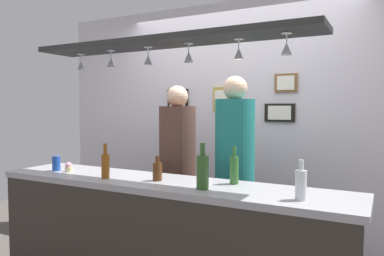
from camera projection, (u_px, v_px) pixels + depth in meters
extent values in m
cube|color=silver|center=(236.00, 126.00, 3.90)|extent=(4.40, 0.06, 2.60)
cube|color=#99999E|center=(163.00, 184.00, 2.64)|extent=(2.70, 0.55, 0.04)
cube|color=black|center=(166.00, 42.00, 2.63)|extent=(2.20, 0.36, 0.04)
cylinder|color=silver|center=(81.00, 54.00, 3.09)|extent=(0.06, 0.06, 0.00)
cylinder|color=silver|center=(81.00, 58.00, 3.09)|extent=(0.01, 0.01, 0.06)
cone|color=silver|center=(81.00, 65.00, 3.10)|extent=(0.07, 0.07, 0.08)
cylinder|color=silver|center=(111.00, 51.00, 2.89)|extent=(0.06, 0.06, 0.00)
cylinder|color=silver|center=(111.00, 54.00, 2.89)|extent=(0.01, 0.01, 0.06)
cone|color=silver|center=(111.00, 63.00, 2.90)|extent=(0.07, 0.07, 0.08)
cylinder|color=silver|center=(148.00, 47.00, 2.73)|extent=(0.06, 0.06, 0.00)
cylinder|color=silver|center=(148.00, 51.00, 2.73)|extent=(0.01, 0.01, 0.06)
cone|color=silver|center=(148.00, 60.00, 2.74)|extent=(0.07, 0.07, 0.08)
cylinder|color=silver|center=(189.00, 44.00, 2.57)|extent=(0.06, 0.06, 0.00)
cylinder|color=silver|center=(189.00, 48.00, 2.57)|extent=(0.01, 0.01, 0.06)
cone|color=silver|center=(189.00, 57.00, 2.58)|extent=(0.07, 0.07, 0.08)
cylinder|color=silver|center=(239.00, 39.00, 2.41)|extent=(0.06, 0.06, 0.00)
cylinder|color=silver|center=(239.00, 44.00, 2.41)|extent=(0.01, 0.01, 0.06)
cone|color=silver|center=(239.00, 54.00, 2.42)|extent=(0.07, 0.07, 0.08)
cylinder|color=silver|center=(287.00, 33.00, 2.21)|extent=(0.06, 0.06, 0.00)
cylinder|color=silver|center=(287.00, 38.00, 2.22)|extent=(0.01, 0.01, 0.06)
cone|color=silver|center=(286.00, 49.00, 2.22)|extent=(0.07, 0.07, 0.08)
cube|color=#2D334C|center=(178.00, 224.00, 3.47)|extent=(0.17, 0.18, 0.80)
cylinder|color=brown|center=(177.00, 144.00, 3.43)|extent=(0.34, 0.34, 0.70)
sphere|color=beige|center=(177.00, 96.00, 3.40)|extent=(0.20, 0.20, 0.20)
cube|color=#2D334C|center=(234.00, 231.00, 3.21)|extent=(0.17, 0.18, 0.84)
cylinder|color=#1E7A75|center=(235.00, 142.00, 3.16)|extent=(0.34, 0.34, 0.73)
sphere|color=beige|center=(235.00, 88.00, 3.14)|extent=(0.21, 0.21, 0.21)
cylinder|color=brown|center=(105.00, 166.00, 2.74)|extent=(0.06, 0.06, 0.18)
cylinder|color=brown|center=(105.00, 149.00, 2.73)|extent=(0.03, 0.03, 0.08)
cylinder|color=#336B2D|center=(234.00, 170.00, 2.53)|extent=(0.06, 0.06, 0.19)
cylinder|color=#336B2D|center=(234.00, 151.00, 2.52)|extent=(0.03, 0.03, 0.07)
cylinder|color=silver|center=(301.00, 185.00, 2.09)|extent=(0.06, 0.06, 0.17)
cylinder|color=silver|center=(301.00, 165.00, 2.08)|extent=(0.03, 0.03, 0.06)
cylinder|color=#2D5623|center=(203.00, 172.00, 2.37)|extent=(0.08, 0.08, 0.22)
cylinder|color=#2D5623|center=(203.00, 149.00, 2.36)|extent=(0.03, 0.03, 0.08)
cylinder|color=#512D14|center=(157.00, 172.00, 2.65)|extent=(0.07, 0.07, 0.13)
cylinder|color=#512D14|center=(157.00, 159.00, 2.64)|extent=(0.03, 0.03, 0.05)
cylinder|color=#1E4CB2|center=(56.00, 163.00, 3.06)|extent=(0.07, 0.07, 0.12)
cylinder|color=beige|center=(69.00, 169.00, 3.03)|extent=(0.06, 0.06, 0.04)
sphere|color=pink|center=(69.00, 165.00, 3.02)|extent=(0.05, 0.05, 0.05)
cube|color=#B29338|center=(221.00, 99.00, 3.92)|extent=(0.18, 0.02, 0.26)
cube|color=white|center=(221.00, 99.00, 3.91)|extent=(0.14, 0.01, 0.20)
cube|color=black|center=(280.00, 113.00, 3.64)|extent=(0.30, 0.02, 0.18)
cube|color=white|center=(279.00, 113.00, 3.63)|extent=(0.23, 0.01, 0.14)
cube|color=brown|center=(286.00, 83.00, 3.59)|extent=(0.22, 0.02, 0.18)
cube|color=white|center=(286.00, 83.00, 3.58)|extent=(0.17, 0.01, 0.14)
cube|color=black|center=(178.00, 104.00, 4.17)|extent=(0.26, 0.02, 0.34)
cube|color=white|center=(177.00, 104.00, 4.16)|extent=(0.20, 0.01, 0.26)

